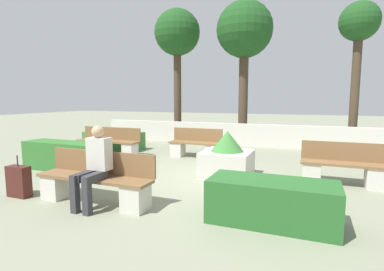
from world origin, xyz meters
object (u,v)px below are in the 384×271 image
(suitcase, at_px, (19,181))
(tree_leftmost, at_px, (177,36))
(person_seated_man, at_px, (94,163))
(planter_corner_left, at_px, (227,157))
(tree_center_left, at_px, (244,32))
(bench_right_side, at_px, (343,169))
(tree_center_right, at_px, (359,30))
(bench_left_side, at_px, (108,144))
(bench_back, at_px, (195,147))
(bench_front, at_px, (95,183))

(suitcase, height_order, tree_leftmost, tree_leftmost)
(person_seated_man, distance_m, planter_corner_left, 3.15)
(suitcase, relative_size, tree_center_left, 0.13)
(bench_right_side, xyz_separation_m, tree_center_left, (-3.37, 5.71, 4.16))
(tree_center_right, bearing_deg, bench_right_side, -97.68)
(person_seated_man, distance_m, tree_leftmost, 9.74)
(bench_right_side, relative_size, tree_leftmost, 0.29)
(suitcase, relative_size, tree_center_right, 0.15)
(person_seated_man, xyz_separation_m, tree_leftmost, (-2.47, 8.61, 3.83))
(bench_left_side, xyz_separation_m, tree_leftmost, (0.27, 4.72, 4.23))
(bench_back, bearing_deg, suitcase, -120.53)
(bench_back, xyz_separation_m, person_seated_man, (0.02, -4.59, 0.42))
(bench_front, relative_size, bench_right_side, 1.29)
(planter_corner_left, xyz_separation_m, tree_center_right, (3.16, 5.67, 3.74))
(person_seated_man, relative_size, tree_leftmost, 0.24)
(bench_back, relative_size, planter_corner_left, 1.46)
(tree_center_right, bearing_deg, planter_corner_left, -119.12)
(bench_right_side, xyz_separation_m, person_seated_man, (-3.91, -2.95, 0.42))
(planter_corner_left, relative_size, tree_center_right, 0.21)
(bench_right_side, bearing_deg, tree_center_left, 116.12)
(bench_back, xyz_separation_m, planter_corner_left, (1.51, -1.84, 0.11))
(bench_right_side, xyz_separation_m, suitcase, (-5.57, -3.06, -0.05))
(suitcase, bearing_deg, tree_center_left, 75.98)
(bench_right_side, height_order, tree_center_right, tree_center_right)
(bench_left_side, bearing_deg, tree_center_right, 38.68)
(bench_right_side, bearing_deg, planter_corner_left, -179.75)
(bench_back, height_order, tree_center_left, tree_center_left)
(bench_right_side, bearing_deg, suitcase, -155.64)
(suitcase, bearing_deg, planter_corner_left, 42.32)
(person_seated_man, height_order, tree_center_left, tree_center_left)
(bench_left_side, relative_size, tree_leftmost, 0.37)
(planter_corner_left, height_order, tree_center_left, tree_center_left)
(bench_front, distance_m, tree_leftmost, 9.75)
(bench_front, bearing_deg, suitcase, -170.54)
(bench_left_side, height_order, tree_center_left, tree_center_left)
(person_seated_man, bearing_deg, tree_center_left, 86.44)
(planter_corner_left, distance_m, suitcase, 4.25)
(bench_left_side, relative_size, tree_center_right, 0.41)
(tree_center_left, bearing_deg, bench_front, -94.46)
(bench_right_side, xyz_separation_m, tree_leftmost, (-6.38, 5.66, 4.25))
(tree_center_right, bearing_deg, bench_back, -140.61)
(planter_corner_left, bearing_deg, suitcase, -137.68)
(bench_front, xyz_separation_m, planter_corner_left, (1.62, 2.61, 0.09))
(suitcase, bearing_deg, bench_front, 9.46)
(bench_right_side, relative_size, bench_back, 1.03)
(bench_left_side, height_order, bench_right_side, same)
(tree_leftmost, xyz_separation_m, tree_center_left, (3.01, 0.05, -0.09))
(bench_back, bearing_deg, person_seated_man, -101.12)
(suitcase, bearing_deg, bench_back, 70.86)
(bench_right_side, distance_m, suitcase, 6.35)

